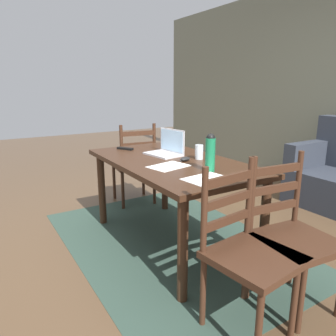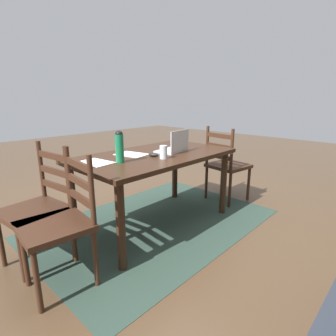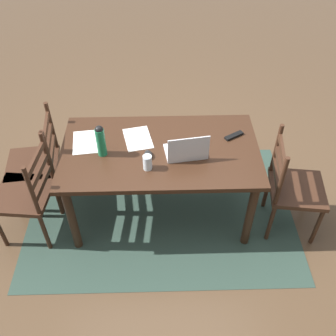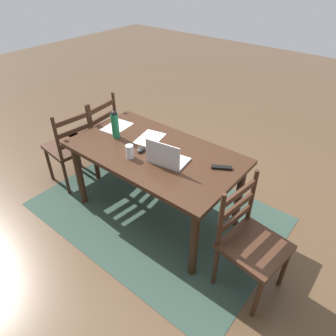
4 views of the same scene
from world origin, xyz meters
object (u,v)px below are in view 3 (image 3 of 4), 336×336
at_px(chair_left_far, 293,187).
at_px(laptop, 187,150).
at_px(computer_mouse, 149,154).
at_px(tv_remote, 234,136).
at_px(chair_right_near, 38,163).
at_px(chair_right_far, 28,194).
at_px(water_bottle, 101,140).
at_px(drinking_glass, 148,162).
at_px(dining_table, 161,158).

xyz_separation_m(chair_left_far, laptop, (0.88, -0.09, 0.35)).
distance_m(computer_mouse, tv_remote, 0.74).
bearing_deg(chair_right_near, chair_right_far, 90.01).
height_order(chair_right_near, tv_remote, chair_right_near).
height_order(water_bottle, tv_remote, water_bottle).
distance_m(chair_right_far, laptop, 1.34).
distance_m(water_bottle, drinking_glass, 0.40).
bearing_deg(tv_remote, chair_left_far, 25.41).
bearing_deg(chair_right_near, chair_left_far, 170.66).
distance_m(chair_right_near, drinking_glass, 1.12).
bearing_deg(computer_mouse, tv_remote, -176.87).
distance_m(dining_table, laptop, 0.27).
bearing_deg(water_bottle, laptop, 176.45).
bearing_deg(chair_left_far, chair_right_near, -9.34).
xyz_separation_m(chair_right_near, drinking_glass, (-0.99, 0.40, 0.35)).
height_order(chair_right_near, drinking_glass, chair_right_near).
bearing_deg(chair_left_far, chair_right_far, 0.26).
distance_m(chair_left_far, chair_right_far, 2.17).
bearing_deg(chair_left_far, drinking_glass, 2.01).
bearing_deg(water_bottle, tv_remote, -170.00).
distance_m(laptop, tv_remote, 0.47).
relative_size(chair_right_near, water_bottle, 3.46).
bearing_deg(computer_mouse, laptop, 164.33).
relative_size(laptop, computer_mouse, 3.49).
height_order(laptop, computer_mouse, laptop).
bearing_deg(tv_remote, computer_mouse, -103.05).
relative_size(chair_right_far, drinking_glass, 7.83).
height_order(dining_table, drinking_glass, drinking_glass).
height_order(chair_right_near, computer_mouse, chair_right_near).
xyz_separation_m(laptop, drinking_glass, (0.30, 0.13, 0.00)).
relative_size(chair_right_near, laptop, 2.72).
relative_size(chair_left_far, computer_mouse, 9.50).
xyz_separation_m(dining_table, chair_left_far, (-1.08, 0.17, -0.20)).
bearing_deg(laptop, chair_left_far, 174.19).
distance_m(chair_left_far, chair_right_near, 2.20).
distance_m(chair_right_near, laptop, 1.36).
bearing_deg(chair_right_near, computer_mouse, 165.30).
xyz_separation_m(chair_right_near, laptop, (-1.29, 0.27, 0.35)).
height_order(water_bottle, drinking_glass, water_bottle).
height_order(dining_table, chair_right_near, chair_right_near).
xyz_separation_m(chair_right_far, laptop, (-1.29, -0.10, 0.35)).
relative_size(chair_left_far, water_bottle, 3.46).
relative_size(dining_table, laptop, 4.56).
bearing_deg(chair_right_far, tv_remote, -169.06).
distance_m(dining_table, chair_left_far, 1.12).
distance_m(chair_right_near, computer_mouse, 1.07).
distance_m(laptop, computer_mouse, 0.30).
bearing_deg(drinking_glass, dining_table, -114.28).
bearing_deg(computer_mouse, chair_right_near, -29.05).
height_order(dining_table, chair_right_far, chair_right_far).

